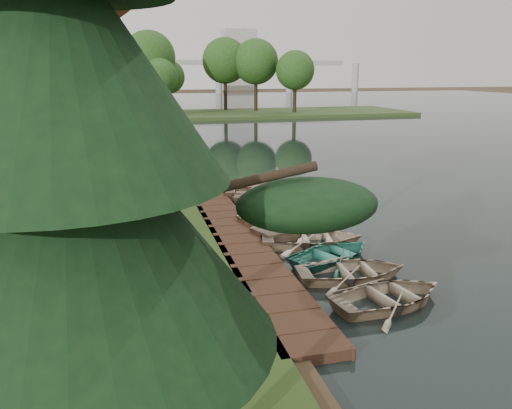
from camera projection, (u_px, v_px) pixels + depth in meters
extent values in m
plane|color=#3D2F1D|center=(278.00, 237.00, 17.95)|extent=(300.00, 300.00, 0.00)
cube|color=#3C2317|center=(235.00, 237.00, 17.52)|extent=(1.60, 16.00, 0.30)
cube|color=#30441E|center=(226.00, 114.00, 66.57)|extent=(50.00, 14.00, 0.45)
cylinder|color=black|center=(36.00, 96.00, 60.22)|extent=(0.50, 0.50, 4.80)
sphere|color=#274D1A|center=(33.00, 65.00, 59.29)|extent=(5.60, 5.60, 5.60)
cylinder|color=black|center=(94.00, 96.00, 61.84)|extent=(0.50, 0.50, 4.80)
sphere|color=#274D1A|center=(91.00, 65.00, 60.91)|extent=(5.60, 5.60, 5.60)
cylinder|color=black|center=(148.00, 95.00, 63.46)|extent=(0.50, 0.50, 4.80)
sphere|color=#274D1A|center=(147.00, 66.00, 62.53)|extent=(5.60, 5.60, 5.60)
cylinder|color=black|center=(201.00, 94.00, 65.08)|extent=(0.50, 0.50, 4.80)
sphere|color=#274D1A|center=(200.00, 66.00, 64.15)|extent=(5.60, 5.60, 5.60)
cylinder|color=black|center=(250.00, 94.00, 66.70)|extent=(0.50, 0.50, 4.80)
sphere|color=#274D1A|center=(250.00, 66.00, 65.77)|extent=(5.60, 5.60, 5.60)
cylinder|color=black|center=(297.00, 93.00, 68.32)|extent=(0.50, 0.50, 4.80)
sphere|color=#274D1A|center=(298.00, 66.00, 67.39)|extent=(5.60, 5.60, 5.60)
cylinder|color=black|center=(342.00, 93.00, 69.94)|extent=(0.50, 0.50, 4.80)
sphere|color=#274D1A|center=(343.00, 66.00, 69.01)|extent=(5.60, 5.60, 5.60)
cube|color=#A5A5A0|center=(181.00, 62.00, 130.48)|extent=(90.00, 4.00, 1.20)
cylinder|color=#A5A5A0|center=(61.00, 78.00, 124.23)|extent=(1.80, 1.80, 8.00)
cylinder|color=#A5A5A0|center=(143.00, 78.00, 129.09)|extent=(1.80, 1.80, 8.00)
cylinder|color=#A5A5A0|center=(219.00, 78.00, 133.95)|extent=(1.80, 1.80, 8.00)
cylinder|color=#A5A5A0|center=(289.00, 78.00, 138.81)|extent=(1.80, 1.80, 8.00)
cylinder|color=#A5A5A0|center=(355.00, 77.00, 143.67)|extent=(1.80, 1.80, 8.00)
cube|color=#A5A5A0|center=(239.00, 60.00, 153.78)|extent=(10.00, 8.00, 18.00)
cube|color=#A5A5A0|center=(122.00, 70.00, 150.72)|extent=(8.00, 8.00, 12.00)
imported|color=#C5AC8F|center=(391.00, 293.00, 12.57)|extent=(3.55, 2.82, 0.66)
imported|color=#C5AC8F|center=(352.00, 268.00, 14.14)|extent=(3.38, 2.54, 0.66)
imported|color=#2C7B67|center=(334.00, 252.00, 15.48)|extent=(3.66, 3.22, 0.63)
imported|color=#C5AC8F|center=(312.00, 236.00, 16.80)|extent=(3.89, 3.11, 0.72)
imported|color=#C5AC8F|center=(300.00, 222.00, 18.23)|extent=(4.60, 4.02, 0.79)
imported|color=#C5AC8F|center=(287.00, 213.00, 19.38)|extent=(4.33, 3.46, 0.80)
imported|color=#C5AC8F|center=(286.00, 205.00, 20.50)|extent=(4.49, 3.69, 0.81)
imported|color=#C5AC8F|center=(275.00, 195.00, 22.21)|extent=(4.37, 3.72, 0.77)
imported|color=#C5AC8F|center=(267.00, 189.00, 23.26)|extent=(4.32, 3.43, 0.81)
imported|color=#C5AC8F|center=(260.00, 183.00, 24.59)|extent=(3.93, 2.82, 0.81)
imported|color=#C5AC8F|center=(144.00, 189.00, 22.72)|extent=(3.67, 3.27, 0.63)
cylinder|color=black|center=(24.00, 121.00, 7.35)|extent=(0.43, 0.43, 9.56)
cylinder|color=black|center=(72.00, 113.00, 16.35)|extent=(0.41, 0.41, 8.30)
cylinder|color=black|center=(55.00, 70.00, 20.96)|extent=(0.46, 0.46, 11.06)
cylinder|color=black|center=(45.00, 85.00, 25.35)|extent=(0.43, 0.43, 9.61)
cone|color=black|center=(76.00, 215.00, 4.66)|extent=(3.80, 3.80, 2.60)
cone|color=black|center=(61.00, 56.00, 4.29)|extent=(2.90, 2.90, 2.25)
cone|color=#3F661E|center=(156.00, 280.00, 12.31)|extent=(0.60, 0.60, 1.00)
cone|color=#3F661E|center=(162.00, 228.00, 16.62)|extent=(0.60, 0.60, 0.88)
cone|color=#3F661E|center=(115.00, 184.00, 22.55)|extent=(0.60, 0.60, 1.14)
cone|color=#3F661E|center=(150.00, 182.00, 23.14)|extent=(0.60, 0.60, 1.06)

